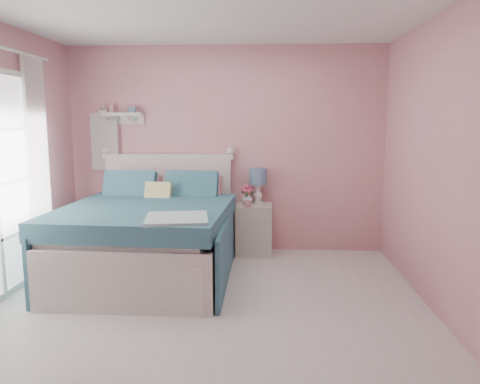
# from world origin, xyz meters

# --- Properties ---
(floor) EXTENTS (4.50, 4.50, 0.00)m
(floor) POSITION_xyz_m (0.00, 0.00, 0.00)
(floor) COLOR silver
(floor) RESTS_ON ground
(room_shell) EXTENTS (4.50, 4.50, 4.50)m
(room_shell) POSITION_xyz_m (0.00, 0.00, 1.58)
(room_shell) COLOR #D5878A
(room_shell) RESTS_ON floor
(bed) EXTENTS (1.78, 2.19, 1.25)m
(bed) POSITION_xyz_m (-0.74, 1.17, 0.41)
(bed) COLOR silver
(bed) RESTS_ON floor
(nightstand) EXTENTS (0.44, 0.44, 0.64)m
(nightstand) POSITION_xyz_m (0.37, 2.01, 0.32)
(nightstand) COLOR beige
(nightstand) RESTS_ON floor
(table_lamp) EXTENTS (0.22, 0.22, 0.44)m
(table_lamp) POSITION_xyz_m (0.41, 2.11, 0.94)
(table_lamp) COLOR white
(table_lamp) RESTS_ON nightstand
(vase) EXTENTS (0.15, 0.15, 0.15)m
(vase) POSITION_xyz_m (0.28, 2.04, 0.71)
(vase) COLOR silver
(vase) RESTS_ON nightstand
(teacup) EXTENTS (0.11, 0.11, 0.07)m
(teacup) POSITION_xyz_m (0.29, 1.85, 0.67)
(teacup) COLOR #CB8889
(teacup) RESTS_ON nightstand
(roses) EXTENTS (0.14, 0.11, 0.12)m
(roses) POSITION_xyz_m (0.28, 2.03, 0.83)
(roses) COLOR #DE4C72
(roses) RESTS_ON vase
(wall_shelf) EXTENTS (0.50, 0.15, 0.25)m
(wall_shelf) POSITION_xyz_m (-1.29, 2.19, 1.73)
(wall_shelf) COLOR silver
(wall_shelf) RESTS_ON room_shell
(hanging_dress) EXTENTS (0.34, 0.03, 0.72)m
(hanging_dress) POSITION_xyz_m (-1.55, 2.18, 1.40)
(hanging_dress) COLOR white
(hanging_dress) RESTS_ON room_shell
(curtain_far) EXTENTS (0.04, 0.40, 2.32)m
(curtain_far) POSITION_xyz_m (-1.92, 1.14, 1.18)
(curtain_far) COLOR white
(curtain_far) RESTS_ON floor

